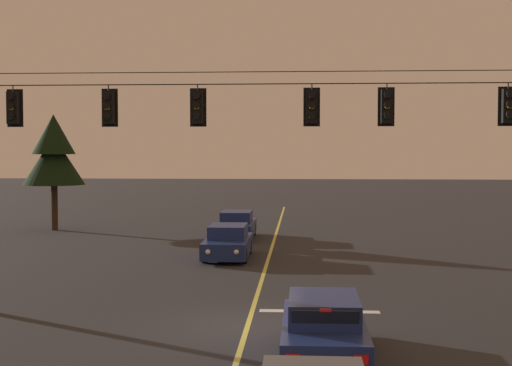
{
  "coord_description": "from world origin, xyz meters",
  "views": [
    {
      "loc": [
        1.41,
        -18.43,
        4.62
      ],
      "look_at": [
        0.0,
        3.55,
        3.56
      ],
      "focal_mm": 50.94,
      "sensor_mm": 36.0,
      "label": 1
    }
  ],
  "objects": [
    {
      "name": "ground_plane",
      "position": [
        0.0,
        0.0,
        0.0
      ],
      "size": [
        180.0,
        180.0,
        0.0
      ],
      "primitive_type": "plane",
      "color": "#28282B"
    },
    {
      "name": "lane_centre_stripe",
      "position": [
        0.0,
        8.55,
        0.0
      ],
      "size": [
        0.14,
        60.0,
        0.01
      ],
      "primitive_type": "cube",
      "color": "#D1C64C",
      "rests_on": "ground"
    },
    {
      "name": "stop_bar_paint",
      "position": [
        1.9,
        1.95,
        0.0
      ],
      "size": [
        3.4,
        0.36,
        0.01
      ],
      "primitive_type": "cube",
      "color": "silver",
      "rests_on": "ground"
    },
    {
      "name": "signal_span_assembly",
      "position": [
        -0.0,
        2.55,
        4.09
      ],
      "size": [
        21.44,
        0.32,
        7.87
      ],
      "color": "#2D2116",
      "rests_on": "ground"
    },
    {
      "name": "traffic_light_leftmost",
      "position": [
        -7.12,
        2.53,
        5.81
      ],
      "size": [
        0.48,
        0.41,
        1.22
      ],
      "color": "black"
    },
    {
      "name": "traffic_light_left_inner",
      "position": [
        -4.26,
        2.53,
        5.81
      ],
      "size": [
        0.48,
        0.41,
        1.22
      ],
      "color": "black"
    },
    {
      "name": "traffic_light_centre",
      "position": [
        -1.64,
        2.53,
        5.81
      ],
      "size": [
        0.48,
        0.41,
        1.22
      ],
      "color": "black"
    },
    {
      "name": "traffic_light_right_inner",
      "position": [
        1.67,
        2.53,
        5.81
      ],
      "size": [
        0.48,
        0.41,
        1.22
      ],
      "color": "black"
    },
    {
      "name": "traffic_light_rightmost",
      "position": [
        3.81,
        2.53,
        5.81
      ],
      "size": [
        0.48,
        0.41,
        1.22
      ],
      "color": "black"
    },
    {
      "name": "traffic_light_far_right",
      "position": [
        7.2,
        2.53,
        5.81
      ],
      "size": [
        0.48,
        0.41,
        1.22
      ],
      "color": "black"
    },
    {
      "name": "car_waiting_near_lane",
      "position": [
        1.88,
        -2.64,
        0.65
      ],
      "size": [
        1.8,
        4.33,
        1.39
      ],
      "color": "navy",
      "rests_on": "ground"
    },
    {
      "name": "car_oncoming_lead",
      "position": [
        -1.71,
        11.74,
        0.65
      ],
      "size": [
        1.8,
        4.42,
        1.39
      ],
      "color": "navy",
      "rests_on": "ground"
    },
    {
      "name": "car_oncoming_trailing",
      "position": [
        -1.96,
        18.41,
        0.65
      ],
      "size": [
        1.8,
        4.42,
        1.39
      ],
      "color": "navy",
      "rests_on": "ground"
    },
    {
      "name": "tree_verge_far",
      "position": [
        -12.52,
        21.46,
        4.33
      ],
      "size": [
        3.43,
        3.43,
        6.51
      ],
      "color": "#332316",
      "rests_on": "ground"
    }
  ]
}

